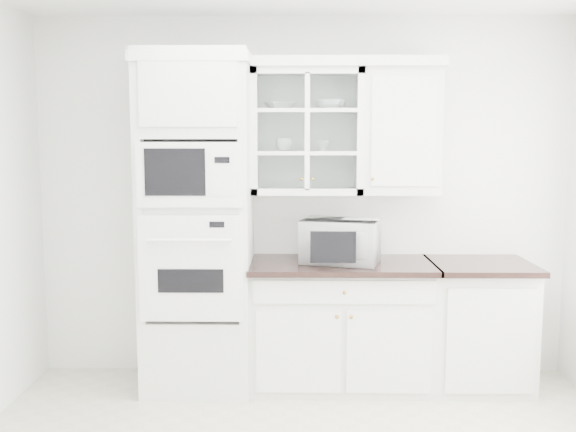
{
  "coord_description": "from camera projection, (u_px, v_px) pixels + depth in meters",
  "views": [
    {
      "loc": [
        -0.04,
        -3.11,
        1.81
      ],
      "look_at": [
        -0.1,
        1.05,
        1.3
      ],
      "focal_mm": 40.0,
      "sensor_mm": 36.0,
      "label": 1
    }
  ],
  "objects": [
    {
      "name": "oven_column",
      "position": [
        198.0,
        224.0,
        4.57
      ],
      "size": [
        0.76,
        0.68,
        2.4
      ],
      "color": "silver",
      "rests_on": "ground"
    },
    {
      "name": "crown_molding",
      "position": [
        292.0,
        63.0,
        4.57
      ],
      "size": [
        2.14,
        0.38,
        0.07
      ],
      "primitive_type": "cube",
      "color": "white",
      "rests_on": "room_shell"
    },
    {
      "name": "cup_a",
      "position": [
        285.0,
        145.0,
        4.65
      ],
      "size": [
        0.12,
        0.12,
        0.09
      ],
      "primitive_type": "imported",
      "rotation": [
        0.0,
        0.0,
        -0.02
      ],
      "color": "white",
      "rests_on": "upper_cabinet_glass"
    },
    {
      "name": "extra_base_cabinet",
      "position": [
        478.0,
        324.0,
        4.67
      ],
      "size": [
        0.72,
        0.67,
        0.92
      ],
      "color": "silver",
      "rests_on": "ground"
    },
    {
      "name": "countertop_microwave",
      "position": [
        341.0,
        241.0,
        4.6
      ],
      "size": [
        0.63,
        0.57,
        0.31
      ],
      "primitive_type": "imported",
      "rotation": [
        0.0,
        0.0,
        2.88
      ],
      "color": "white",
      "rests_on": "base_cabinet_run"
    },
    {
      "name": "bowl_a",
      "position": [
        280.0,
        106.0,
        4.62
      ],
      "size": [
        0.28,
        0.28,
        0.05
      ],
      "primitive_type": "imported",
      "rotation": [
        0.0,
        0.0,
        0.35
      ],
      "color": "white",
      "rests_on": "upper_cabinet_glass"
    },
    {
      "name": "upper_cabinet_solid",
      "position": [
        400.0,
        132.0,
        4.64
      ],
      "size": [
        0.55,
        0.33,
        0.9
      ],
      "primitive_type": "cube",
      "color": "silver",
      "rests_on": "room_shell"
    },
    {
      "name": "cup_b",
      "position": [
        323.0,
        146.0,
        4.67
      ],
      "size": [
        0.1,
        0.1,
        0.08
      ],
      "primitive_type": "imported",
      "rotation": [
        0.0,
        0.0,
        -0.25
      ],
      "color": "white",
      "rests_on": "upper_cabinet_glass"
    },
    {
      "name": "bowl_b",
      "position": [
        330.0,
        105.0,
        4.61
      ],
      "size": [
        0.27,
        0.27,
        0.07
      ],
      "primitive_type": "imported",
      "rotation": [
        0.0,
        0.0,
        0.32
      ],
      "color": "white",
      "rests_on": "upper_cabinet_glass"
    },
    {
      "name": "room_shell",
      "position": [
        305.0,
        143.0,
        3.51
      ],
      "size": [
        4.0,
        3.5,
        2.7
      ],
      "color": "white",
      "rests_on": "ground"
    },
    {
      "name": "upper_cabinet_glass",
      "position": [
        307.0,
        132.0,
        4.65
      ],
      "size": [
        0.8,
        0.33,
        0.9
      ],
      "color": "silver",
      "rests_on": "room_shell"
    },
    {
      "name": "base_cabinet_run",
      "position": [
        341.0,
        323.0,
        4.68
      ],
      "size": [
        1.32,
        0.67,
        0.92
      ],
      "color": "silver",
      "rests_on": "ground"
    }
  ]
}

